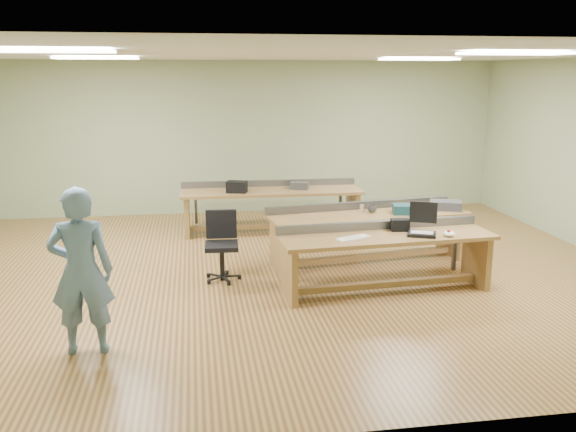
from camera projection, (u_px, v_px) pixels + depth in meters
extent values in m
plane|color=olive|center=(278.00, 272.00, 8.62)|extent=(10.00, 10.00, 0.00)
plane|color=silver|center=(277.00, 54.00, 7.93)|extent=(10.00, 10.00, 0.00)
cube|color=#90A27A|center=(250.00, 138.00, 12.12)|extent=(10.00, 0.04, 3.00)
cube|color=#90A27A|center=(354.00, 249.00, 4.43)|extent=(10.00, 0.04, 3.00)
cube|color=white|center=(52.00, 51.00, 6.12)|extent=(1.20, 0.50, 0.03)
cube|color=white|center=(96.00, 58.00, 9.01)|extent=(1.20, 0.50, 0.03)
cube|color=white|center=(515.00, 53.00, 6.88)|extent=(1.20, 0.50, 0.03)
cube|color=white|center=(419.00, 59.00, 9.76)|extent=(1.20, 0.50, 0.03)
cube|color=#9E7242|center=(387.00, 237.00, 7.71)|extent=(2.80, 0.93, 0.05)
cube|color=#9E7242|center=(289.00, 273.00, 7.52)|extent=(0.12, 0.64, 0.70)
cube|color=#9E7242|center=(476.00, 259.00, 8.07)|extent=(0.12, 0.64, 0.70)
cube|color=#9E7242|center=(385.00, 284.00, 7.85)|extent=(2.45, 0.27, 0.08)
cube|color=#595B61|center=(378.00, 225.00, 8.00)|extent=(2.75, 0.28, 0.11)
cube|color=#9E7242|center=(369.00, 215.00, 8.90)|extent=(3.03, 1.17, 0.05)
cube|color=#9E7242|center=(279.00, 247.00, 8.60)|extent=(0.17, 0.69, 0.70)
cube|color=#9E7242|center=(451.00, 233.00, 9.36)|extent=(0.17, 0.69, 0.70)
cube|color=#9E7242|center=(368.00, 256.00, 9.04)|extent=(2.64, 0.45, 0.08)
cube|color=#595B61|center=(360.00, 205.00, 9.21)|extent=(2.94, 0.47, 0.11)
cube|color=#9E7242|center=(271.00, 191.00, 10.70)|extent=(3.17, 0.89, 0.05)
cube|color=#9E7242|center=(187.00, 215.00, 10.59)|extent=(0.09, 0.74, 0.70)
cube|color=#9E7242|center=(353.00, 210.00, 10.98)|extent=(0.09, 0.74, 0.70)
cube|color=#9E7242|center=(272.00, 226.00, 10.84)|extent=(2.86, 0.15, 0.08)
cube|color=#595B61|center=(269.00, 183.00, 11.05)|extent=(3.16, 0.13, 0.11)
imported|color=slate|center=(81.00, 271.00, 5.99)|extent=(0.62, 0.41, 1.70)
cube|color=black|center=(422.00, 234.00, 7.69)|extent=(0.43, 0.40, 0.04)
cube|color=black|center=(423.00, 212.00, 7.76)|extent=(0.32, 0.15, 0.27)
cube|color=white|center=(353.00, 238.00, 7.52)|extent=(0.46, 0.30, 0.03)
ellipsoid|color=white|center=(449.00, 234.00, 7.65)|extent=(0.18, 0.20, 0.07)
cube|color=black|center=(400.00, 225.00, 7.91)|extent=(0.24, 0.17, 0.16)
cylinder|color=black|center=(222.00, 264.00, 8.25)|extent=(0.06, 0.06, 0.46)
cube|color=black|center=(222.00, 246.00, 8.19)|extent=(0.46, 0.46, 0.06)
cube|color=black|center=(221.00, 224.00, 8.34)|extent=(0.42, 0.07, 0.40)
cylinder|color=black|center=(223.00, 278.00, 8.30)|extent=(0.53, 0.53, 0.06)
cube|color=#143C41|center=(406.00, 209.00, 8.89)|extent=(0.42, 0.35, 0.13)
cube|color=#363639|center=(446.00, 205.00, 9.18)|extent=(0.54, 0.45, 0.13)
imported|color=#363639|center=(372.00, 209.00, 8.98)|extent=(0.15, 0.15, 0.11)
cylinder|color=silver|center=(362.00, 209.00, 8.94)|extent=(0.09, 0.09, 0.12)
cube|color=black|center=(237.00, 187.00, 10.46)|extent=(0.39, 0.33, 0.19)
cube|color=#363639|center=(299.00, 185.00, 10.78)|extent=(0.37, 0.32, 0.13)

